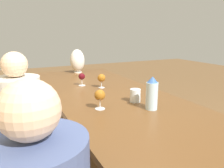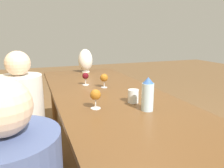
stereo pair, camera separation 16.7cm
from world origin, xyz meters
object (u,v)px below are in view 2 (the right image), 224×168
(wine_glass_1, at_px, (85,76))
(person_far, at_px, (25,113))
(wine_glass_3, at_px, (104,78))
(water_tumbler, at_px, (133,96))
(chair_far, at_px, (15,128))
(vase, at_px, (85,60))
(water_bottle, at_px, (148,94))
(wine_glass_6, at_px, (95,95))

(wine_glass_1, bearing_deg, person_far, 108.30)
(wine_glass_3, height_order, person_far, person_far)
(water_tumbler, height_order, chair_far, chair_far)
(water_tumbler, bearing_deg, vase, 1.20)
(vase, xyz_separation_m, chair_far, (-0.92, 0.86, -0.45))
(wine_glass_3, height_order, chair_far, same)
(water_tumbler, bearing_deg, water_bottle, -175.61)
(wine_glass_3, bearing_deg, vase, -2.08)
(water_tumbler, relative_size, wine_glass_1, 0.80)
(chair_far, xyz_separation_m, person_far, (0.00, -0.09, 0.13))
(water_tumbler, relative_size, vase, 0.33)
(water_bottle, relative_size, wine_glass_6, 1.67)
(water_tumbler, bearing_deg, wine_glass_1, 16.66)
(water_tumbler, bearing_deg, wine_glass_3, 6.75)
(water_tumbler, distance_m, wine_glass_1, 0.72)
(water_tumbler, relative_size, wine_glass_6, 0.72)
(wine_glass_1, xyz_separation_m, wine_glass_6, (-0.72, 0.10, 0.01))
(wine_glass_1, relative_size, wine_glass_6, 0.91)
(wine_glass_1, distance_m, person_far, 0.68)
(water_tumbler, height_order, person_far, person_far)
(wine_glass_1, distance_m, wine_glass_6, 0.73)
(water_tumbler, bearing_deg, person_far, 58.51)
(chair_far, bearing_deg, wine_glass_3, -87.94)
(vase, distance_m, wine_glass_3, 0.89)
(water_bottle, bearing_deg, vase, 1.58)
(vase, relative_size, wine_glass_1, 2.43)
(wine_glass_1, bearing_deg, wine_glass_3, -139.22)
(wine_glass_6, relative_size, chair_far, 0.16)
(wine_glass_3, xyz_separation_m, chair_far, (-0.03, 0.83, -0.38))
(wine_glass_3, bearing_deg, chair_far, 92.06)
(water_tumbler, relative_size, person_far, 0.09)
(water_tumbler, xyz_separation_m, wine_glass_3, (0.52, 0.06, 0.04))
(water_bottle, relative_size, wine_glass_3, 1.71)
(wine_glass_1, bearing_deg, water_bottle, -165.92)
(wine_glass_6, bearing_deg, wine_glass_1, -8.15)
(wine_glass_1, xyz_separation_m, wine_glass_3, (-0.17, -0.14, 0.01))
(water_bottle, distance_m, chair_far, 1.20)
(water_bottle, bearing_deg, wine_glass_1, 14.08)
(water_bottle, relative_size, wine_glass_1, 1.84)
(person_far, bearing_deg, water_bottle, -129.90)
(wine_glass_1, bearing_deg, water_tumbler, -163.34)
(water_bottle, relative_size, chair_far, 0.26)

